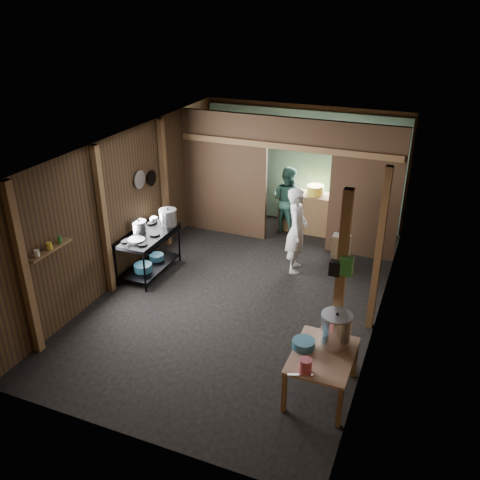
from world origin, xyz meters
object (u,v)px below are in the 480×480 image
at_px(yellow_tub, 315,190).
at_px(cook, 297,230).
at_px(pink_bucket, 306,366).
at_px(gas_range, 149,254).
at_px(prep_table, 321,374).
at_px(stock_pot, 336,330).
at_px(stove_pot_large, 168,218).

relative_size(yellow_tub, cook, 0.22).
height_order(pink_bucket, yellow_tub, yellow_tub).
relative_size(gas_range, prep_table, 1.30).
bearing_deg(pink_bucket, stock_pot, 73.00).
bearing_deg(cook, stove_pot_large, 94.24).
bearing_deg(prep_table, gas_range, 152.48).
relative_size(prep_table, pink_bucket, 5.76).
relative_size(stock_pot, pink_bucket, 2.59).
height_order(stock_pot, pink_bucket, stock_pot).
bearing_deg(stove_pot_large, cook, 15.95).
height_order(prep_table, cook, cook).
xyz_separation_m(gas_range, yellow_tub, (2.31, 2.96, 0.55)).
distance_m(stove_pot_large, pink_bucket, 4.44).
distance_m(gas_range, stove_pot_large, 0.75).
distance_m(prep_table, stock_pot, 0.59).
bearing_deg(pink_bucket, gas_range, 146.94).
height_order(stove_pot_large, cook, cook).
height_order(stove_pot_large, yellow_tub, stove_pot_large).
height_order(prep_table, yellow_tub, yellow_tub).
xyz_separation_m(prep_table, stove_pot_large, (-3.54, 2.41, 0.64)).
bearing_deg(stock_pot, pink_bucket, -107.00).
height_order(stock_pot, cook, cook).
distance_m(stove_pot_large, cook, 2.38).
bearing_deg(cook, gas_range, 103.07).
distance_m(pink_bucket, cook, 3.66).
relative_size(pink_bucket, cook, 0.11).
xyz_separation_m(yellow_tub, cook, (0.14, -1.83, -0.14)).
bearing_deg(gas_range, pink_bucket, -33.06).
relative_size(prep_table, stock_pot, 2.22).
height_order(gas_range, stove_pot_large, stove_pot_large).
height_order(gas_range, pink_bucket, gas_range).
relative_size(stove_pot_large, stock_pot, 0.70).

